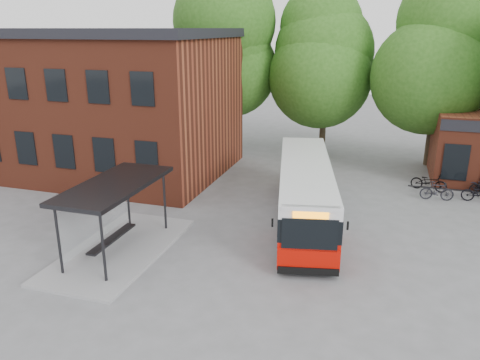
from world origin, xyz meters
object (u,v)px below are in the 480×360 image
(bus_shelter, at_px, (117,217))
(bicycle_1, at_px, (437,191))
(bicycle_2, at_px, (429,182))
(city_bus, at_px, (305,193))

(bus_shelter, xyz_separation_m, bicycle_1, (12.55, 10.07, -0.95))
(bus_shelter, height_order, bicycle_1, bus_shelter)
(bicycle_1, xyz_separation_m, bicycle_2, (-0.29, 1.49, 0.00))
(city_bus, distance_m, bicycle_1, 7.80)
(bus_shelter, height_order, bicycle_2, bus_shelter)
(bus_shelter, distance_m, city_bus, 8.34)
(city_bus, bearing_deg, bicycle_2, 35.91)
(bicycle_1, distance_m, bicycle_2, 1.52)
(bus_shelter, height_order, city_bus, bus_shelter)
(bus_shelter, distance_m, bicycle_1, 16.12)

